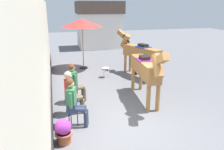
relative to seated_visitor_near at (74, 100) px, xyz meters
name	(u,v)px	position (x,y,z in m)	size (l,w,h in m)	color
ground_plane	(110,86)	(1.76, 2.89, -0.78)	(40.00, 40.00, 0.00)	slate
pub_facade_wall	(43,63)	(-0.79, 1.39, 0.76)	(0.34, 14.00, 3.40)	beige
distant_cottage	(99,24)	(3.16, 11.75, 1.02)	(3.40, 2.60, 3.50)	silver
seated_visitor_near	(74,100)	(0.00, 0.00, 0.00)	(0.61, 0.48, 1.39)	#194C99
seated_visitor_middle	(71,91)	(0.00, 0.74, 0.00)	(0.61, 0.48, 1.39)	#194C99
seated_visitor_far	(75,81)	(0.18, 1.61, 0.00)	(0.61, 0.48, 1.39)	#194C99
saddled_horse_near	(146,69)	(2.57, 1.12, 0.38)	(0.66, 2.99, 2.06)	#9E6B38
saddled_horse_far	(139,52)	(3.41, 3.88, 0.38)	(1.27, 2.87, 2.06)	#9E6B38
flower_planter_middle	(63,131)	(-0.35, -0.77, -0.44)	(0.43, 0.43, 0.64)	#A85638
cafe_parasol	(82,23)	(1.07, 5.89, 1.59)	(2.10, 2.10, 2.58)	black
spare_stool_white	(106,69)	(1.84, 4.08, -0.38)	(0.32, 0.32, 0.46)	white
satchel_bag	(72,92)	(0.12, 2.38, -0.68)	(0.28, 0.12, 0.20)	maroon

